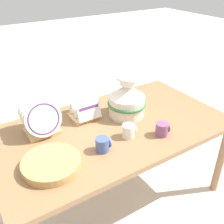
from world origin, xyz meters
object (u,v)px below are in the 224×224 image
object	(u,v)px
mug_plum_glaze	(162,129)
mug_cream_glaze	(129,131)
ceramic_vase	(127,99)
wicker_charger_stack	(51,164)
dish_rack_square_plates	(84,110)
mug_cobalt_glaze	(103,144)
dish_rack_round_plates	(41,120)

from	to	relation	value
mug_plum_glaze	mug_cream_glaze	bearing A→B (deg)	152.83
ceramic_vase	wicker_charger_stack	distance (m)	0.70
ceramic_vase	mug_plum_glaze	xyz separation A→B (m)	(0.04, -0.32, -0.08)
ceramic_vase	mug_cream_glaze	world-z (taller)	ceramic_vase
dish_rack_square_plates	mug_plum_glaze	distance (m)	0.55
mug_cobalt_glaze	dish_rack_square_plates	bearing A→B (deg)	78.26
mug_plum_glaze	ceramic_vase	bearing A→B (deg)	97.78
ceramic_vase	dish_rack_round_plates	size ratio (longest dim) A/B	1.21
mug_cream_glaze	mug_plum_glaze	world-z (taller)	same
mug_cobalt_glaze	wicker_charger_stack	bearing A→B (deg)	175.72
dish_rack_round_plates	mug_cream_glaze	world-z (taller)	dish_rack_round_plates
dish_rack_square_plates	mug_cobalt_glaze	xyz separation A→B (m)	(-0.08, -0.39, -0.01)
mug_cream_glaze	ceramic_vase	bearing A→B (deg)	57.88
ceramic_vase	wicker_charger_stack	size ratio (longest dim) A/B	0.94
ceramic_vase	dish_rack_square_plates	size ratio (longest dim) A/B	1.49
mug_cream_glaze	mug_cobalt_glaze	size ratio (longest dim) A/B	1.00
dish_rack_round_plates	dish_rack_square_plates	xyz separation A→B (m)	(0.31, 0.04, -0.04)
wicker_charger_stack	mug_plum_glaze	size ratio (longest dim) A/B	3.66
wicker_charger_stack	mug_cream_glaze	size ratio (longest dim) A/B	3.66
mug_cream_glaze	mug_cobalt_glaze	xyz separation A→B (m)	(-0.21, -0.03, 0.00)
ceramic_vase	dish_rack_square_plates	world-z (taller)	ceramic_vase
mug_cobalt_glaze	dish_rack_round_plates	bearing A→B (deg)	123.02
ceramic_vase	wicker_charger_stack	world-z (taller)	ceramic_vase
ceramic_vase	mug_plum_glaze	bearing A→B (deg)	-82.22
mug_plum_glaze	mug_cobalt_glaze	size ratio (longest dim) A/B	1.00
dish_rack_round_plates	mug_cobalt_glaze	world-z (taller)	dish_rack_round_plates
mug_cream_glaze	mug_cobalt_glaze	bearing A→B (deg)	-171.38
dish_rack_round_plates	ceramic_vase	bearing A→B (deg)	-9.66
wicker_charger_stack	mug_cobalt_glaze	world-z (taller)	mug_cobalt_glaze
ceramic_vase	mug_cream_glaze	bearing A→B (deg)	-122.12
dish_rack_round_plates	wicker_charger_stack	world-z (taller)	dish_rack_round_plates
ceramic_vase	mug_plum_glaze	world-z (taller)	ceramic_vase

